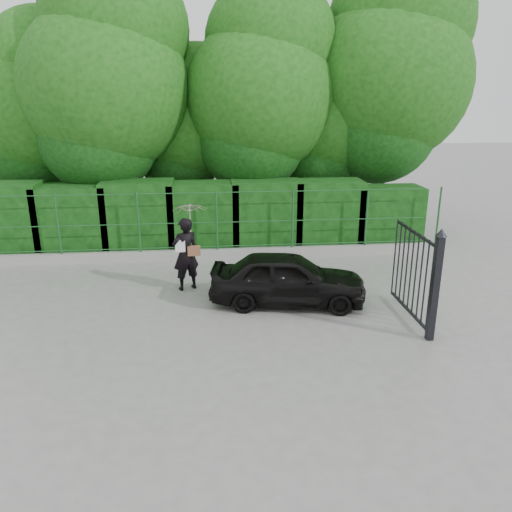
{
  "coord_description": "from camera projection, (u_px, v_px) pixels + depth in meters",
  "views": [
    {
      "loc": [
        0.15,
        -10.03,
        4.81
      ],
      "look_at": [
        1.27,
        1.3,
        1.1
      ],
      "focal_mm": 35.0,
      "sensor_mm": 36.0,
      "label": 1
    }
  ],
  "objects": [
    {
      "name": "fence",
      "position": [
        211.0,
        221.0,
        14.88
      ],
      "size": [
        14.13,
        0.06,
        1.8
      ],
      "color": "#1C5124",
      "rests_on": "kerb"
    },
    {
      "name": "kerb",
      "position": [
        204.0,
        255.0,
        15.18
      ],
      "size": [
        14.0,
        0.25,
        0.3
      ],
      "primitive_type": "cube",
      "color": "#9E9E99",
      "rests_on": "ground"
    },
    {
      "name": "ground",
      "position": [
        205.0,
        323.0,
        10.97
      ],
      "size": [
        80.0,
        80.0,
        0.0
      ],
      "primitive_type": "plane",
      "color": "gray"
    },
    {
      "name": "car",
      "position": [
        288.0,
        278.0,
        11.86
      ],
      "size": [
        3.88,
        2.06,
        1.26
      ],
      "primitive_type": "imported",
      "rotation": [
        0.0,
        0.0,
        1.41
      ],
      "color": "black",
      "rests_on": "ground"
    },
    {
      "name": "gate",
      "position": [
        425.0,
        277.0,
        10.34
      ],
      "size": [
        0.22,
        2.33,
        2.36
      ],
      "color": "black",
      "rests_on": "ground"
    },
    {
      "name": "woman",
      "position": [
        188.0,
        237.0,
        12.52
      ],
      "size": [
        0.99,
        0.88,
        2.23
      ],
      "color": "black",
      "rests_on": "ground"
    },
    {
      "name": "hedge",
      "position": [
        199.0,
        217.0,
        15.82
      ],
      "size": [
        14.2,
        1.2,
        2.27
      ],
      "color": "black",
      "rests_on": "ground"
    },
    {
      "name": "trees",
      "position": [
        234.0,
        100.0,
        16.97
      ],
      "size": [
        17.1,
        6.15,
        8.08
      ],
      "color": "black",
      "rests_on": "ground"
    }
  ]
}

